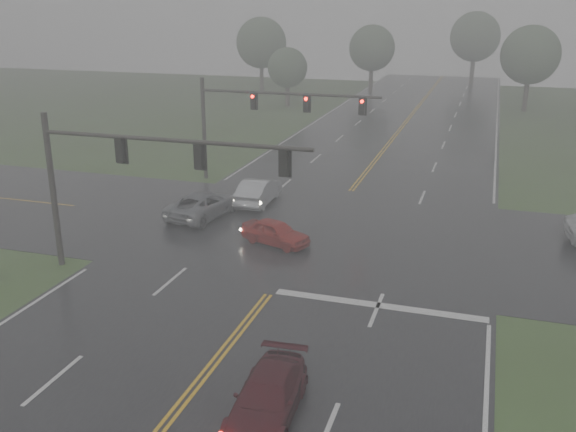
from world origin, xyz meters
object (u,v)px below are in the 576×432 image
(sedan_silver, at_px, (259,203))
(signal_gantry_far, at_px, (255,111))
(sedan_maroon, at_px, (268,416))
(signal_gantry_near, at_px, (124,167))
(sedan_red, at_px, (276,244))
(car_grey, at_px, (204,217))

(sedan_silver, xyz_separation_m, signal_gantry_far, (-1.76, 4.42, 4.77))
(sedan_maroon, distance_m, signal_gantry_near, 13.08)
(signal_gantry_near, bearing_deg, sedan_red, 47.71)
(sedan_maroon, xyz_separation_m, sedan_silver, (-7.41, 19.51, 0.00))
(sedan_maroon, bearing_deg, car_grey, 116.72)
(sedan_red, distance_m, sedan_silver, 6.92)
(sedan_red, xyz_separation_m, signal_gantry_near, (-4.91, -5.40, 4.91))
(sedan_red, relative_size, signal_gantry_far, 0.30)
(sedan_maroon, height_order, sedan_red, sedan_maroon)
(sedan_silver, height_order, car_grey, sedan_silver)
(sedan_silver, height_order, signal_gantry_far, signal_gantry_far)
(sedan_maroon, bearing_deg, signal_gantry_far, 107.37)
(sedan_silver, distance_m, car_grey, 3.90)
(signal_gantry_far, bearing_deg, car_grey, -92.24)
(car_grey, xyz_separation_m, signal_gantry_near, (0.30, -8.25, 4.91))
(car_grey, height_order, signal_gantry_near, signal_gantry_near)
(sedan_red, relative_size, sedan_silver, 0.78)
(sedan_maroon, relative_size, sedan_red, 1.21)
(sedan_red, bearing_deg, signal_gantry_near, 156.17)
(sedan_red, bearing_deg, sedan_maroon, -143.88)
(signal_gantry_far, bearing_deg, signal_gantry_near, -90.00)
(signal_gantry_near, bearing_deg, signal_gantry_far, 90.00)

